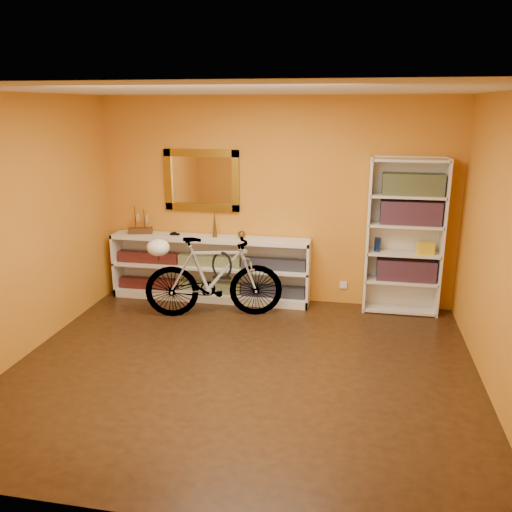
% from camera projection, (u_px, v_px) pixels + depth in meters
% --- Properties ---
extents(floor, '(4.50, 4.00, 0.01)m').
position_uv_depth(floor, '(243.00, 369.00, 5.18)').
color(floor, black).
rests_on(floor, ground).
extents(ceiling, '(4.50, 4.00, 0.01)m').
position_uv_depth(ceiling, '(240.00, 90.00, 4.46)').
color(ceiling, silver).
rests_on(ceiling, ground).
extents(back_wall, '(4.50, 0.01, 2.60)m').
position_uv_depth(back_wall, '(275.00, 202.00, 6.71)').
color(back_wall, '#C5761D').
rests_on(back_wall, ground).
extents(left_wall, '(0.01, 4.00, 2.60)m').
position_uv_depth(left_wall, '(18.00, 229.00, 5.23)').
color(left_wall, '#C5761D').
rests_on(left_wall, ground).
extents(right_wall, '(0.01, 4.00, 2.60)m').
position_uv_depth(right_wall, '(506.00, 252.00, 4.41)').
color(right_wall, '#C5761D').
rests_on(right_wall, ground).
extents(gilt_mirror, '(0.98, 0.06, 0.78)m').
position_uv_depth(gilt_mirror, '(202.00, 180.00, 6.78)').
color(gilt_mirror, olive).
rests_on(gilt_mirror, back_wall).
extents(wall_socket, '(0.09, 0.02, 0.09)m').
position_uv_depth(wall_socket, '(343.00, 285.00, 6.82)').
color(wall_socket, silver).
rests_on(wall_socket, back_wall).
extents(console_unit, '(2.60, 0.35, 0.85)m').
position_uv_depth(console_unit, '(210.00, 268.00, 6.92)').
color(console_unit, silver).
rests_on(console_unit, floor).
extents(cd_row_lower, '(2.50, 0.13, 0.14)m').
position_uv_depth(cd_row_lower, '(210.00, 287.00, 6.97)').
color(cd_row_lower, black).
rests_on(cd_row_lower, console_unit).
extents(cd_row_upper, '(2.50, 0.13, 0.14)m').
position_uv_depth(cd_row_upper, '(210.00, 261.00, 6.87)').
color(cd_row_upper, navy).
rests_on(cd_row_upper, console_unit).
extents(model_ship, '(0.33, 0.19, 0.36)m').
position_uv_depth(model_ship, '(140.00, 220.00, 6.92)').
color(model_ship, '#3F2611').
rests_on(model_ship, console_unit).
extents(toy_car, '(0.00, 0.00, 0.00)m').
position_uv_depth(toy_car, '(175.00, 235.00, 6.89)').
color(toy_car, black).
rests_on(toy_car, console_unit).
extents(bronze_ornament, '(0.06, 0.06, 0.36)m').
position_uv_depth(bronze_ornament, '(215.00, 223.00, 6.74)').
color(bronze_ornament, '#533C1C').
rests_on(bronze_ornament, console_unit).
extents(decorative_orb, '(0.10, 0.10, 0.10)m').
position_uv_depth(decorative_orb, '(242.00, 235.00, 6.71)').
color(decorative_orb, '#533C1C').
rests_on(decorative_orb, console_unit).
extents(bookcase, '(0.90, 0.30, 1.90)m').
position_uv_depth(bookcase, '(404.00, 237.00, 6.36)').
color(bookcase, silver).
rests_on(bookcase, floor).
extents(book_row_a, '(0.70, 0.22, 0.26)m').
position_uv_depth(book_row_a, '(406.00, 270.00, 6.47)').
color(book_row_a, maroon).
rests_on(book_row_a, bookcase).
extents(book_row_b, '(0.70, 0.22, 0.28)m').
position_uv_depth(book_row_b, '(411.00, 212.00, 6.27)').
color(book_row_b, maroon).
rests_on(book_row_b, bookcase).
extents(book_row_c, '(0.70, 0.22, 0.25)m').
position_uv_depth(book_row_c, '(413.00, 184.00, 6.18)').
color(book_row_c, navy).
rests_on(book_row_c, bookcase).
extents(travel_mug, '(0.08, 0.08, 0.17)m').
position_uv_depth(travel_mug, '(377.00, 244.00, 6.43)').
color(travel_mug, navy).
rests_on(travel_mug, bookcase).
extents(red_tin, '(0.17, 0.17, 0.18)m').
position_uv_depth(red_tin, '(391.00, 186.00, 6.26)').
color(red_tin, maroon).
rests_on(red_tin, bookcase).
extents(yellow_bag, '(0.20, 0.16, 0.14)m').
position_uv_depth(yellow_bag, '(425.00, 248.00, 6.31)').
color(yellow_bag, yellow).
rests_on(yellow_bag, bookcase).
extents(bicycle, '(0.82, 1.74, 0.99)m').
position_uv_depth(bicycle, '(214.00, 277.00, 6.35)').
color(bicycle, silver).
rests_on(bicycle, floor).
extents(helmet, '(0.27, 0.26, 0.20)m').
position_uv_depth(helmet, '(158.00, 247.00, 6.21)').
color(helmet, white).
rests_on(helmet, bicycle).
extents(u_lock, '(0.25, 0.03, 0.25)m').
position_uv_depth(u_lock, '(222.00, 265.00, 6.31)').
color(u_lock, black).
rests_on(u_lock, bicycle).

